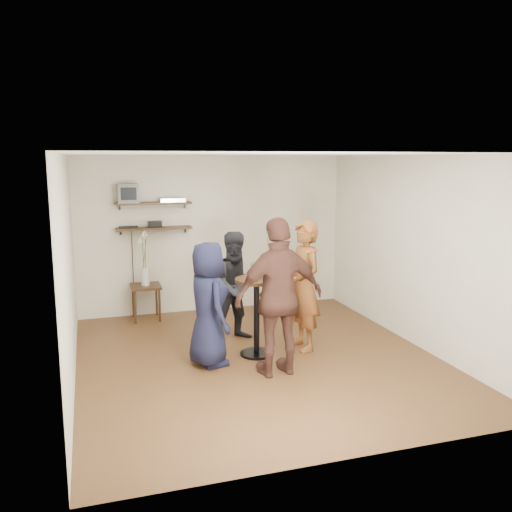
% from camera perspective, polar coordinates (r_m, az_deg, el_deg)
% --- Properties ---
extents(room, '(4.58, 5.08, 2.68)m').
position_cam_1_polar(room, '(6.77, 0.23, -0.43)').
color(room, '#492C17').
rests_on(room, ground).
extents(shelf_upper, '(1.20, 0.25, 0.04)m').
position_cam_1_polar(shelf_upper, '(8.80, -10.76, 5.47)').
color(shelf_upper, black).
rests_on(shelf_upper, room).
extents(shelf_lower, '(1.20, 0.25, 0.04)m').
position_cam_1_polar(shelf_lower, '(8.84, -10.68, 2.88)').
color(shelf_lower, black).
rests_on(shelf_lower, room).
extents(crt_monitor, '(0.32, 0.30, 0.30)m').
position_cam_1_polar(crt_monitor, '(8.75, -13.34, 6.45)').
color(crt_monitor, '#59595B').
rests_on(crt_monitor, shelf_upper).
extents(dvd_deck, '(0.40, 0.24, 0.06)m').
position_cam_1_polar(dvd_deck, '(8.84, -8.82, 5.85)').
color(dvd_deck, silver).
rests_on(dvd_deck, shelf_upper).
extents(radio, '(0.22, 0.10, 0.10)m').
position_cam_1_polar(radio, '(8.84, -10.60, 3.32)').
color(radio, black).
rests_on(radio, shelf_lower).
extents(power_strip, '(0.30, 0.05, 0.03)m').
position_cam_1_polar(power_strip, '(8.85, -13.28, 3.01)').
color(power_strip, black).
rests_on(power_strip, shelf_lower).
extents(side_table, '(0.48, 0.48, 0.57)m').
position_cam_1_polar(side_table, '(8.83, -11.53, -3.62)').
color(side_table, black).
rests_on(side_table, room).
extents(vase_lilies, '(0.19, 0.19, 0.91)m').
position_cam_1_polar(vase_lilies, '(8.75, -11.63, -1.19)').
color(vase_lilies, silver).
rests_on(vase_lilies, side_table).
extents(drinks_table, '(0.56, 0.56, 1.03)m').
position_cam_1_polar(drinks_table, '(7.06, 0.06, -5.31)').
color(drinks_table, black).
rests_on(drinks_table, room).
extents(wine_glass_fl, '(0.07, 0.07, 0.21)m').
position_cam_1_polar(wine_glass_fl, '(6.90, -0.28, -1.31)').
color(wine_glass_fl, silver).
rests_on(wine_glass_fl, drinks_table).
extents(wine_glass_fr, '(0.06, 0.06, 0.19)m').
position_cam_1_polar(wine_glass_fr, '(6.93, 0.77, -1.39)').
color(wine_glass_fr, silver).
rests_on(wine_glass_fr, drinks_table).
extents(wine_glass_bl, '(0.07, 0.07, 0.20)m').
position_cam_1_polar(wine_glass_bl, '(6.99, -0.25, -1.20)').
color(wine_glass_bl, silver).
rests_on(wine_glass_bl, drinks_table).
extents(wine_glass_br, '(0.07, 0.07, 0.22)m').
position_cam_1_polar(wine_glass_br, '(6.96, 0.35, -1.14)').
color(wine_glass_br, silver).
rests_on(wine_glass_br, drinks_table).
extents(person_plaid, '(0.47, 0.67, 1.75)m').
position_cam_1_polar(person_plaid, '(7.28, 5.07, -3.12)').
color(person_plaid, red).
rests_on(person_plaid, room).
extents(person_dark, '(0.81, 0.67, 1.55)m').
position_cam_1_polar(person_dark, '(7.64, -2.00, -3.21)').
color(person_dark, black).
rests_on(person_dark, room).
extents(person_navy, '(0.63, 0.84, 1.56)m').
position_cam_1_polar(person_navy, '(6.74, -5.07, -5.08)').
color(person_navy, black).
rests_on(person_navy, room).
extents(person_brown, '(1.15, 0.57, 1.89)m').
position_cam_1_polar(person_brown, '(6.38, 2.49, -4.36)').
color(person_brown, '#41241C').
rests_on(person_brown, room).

